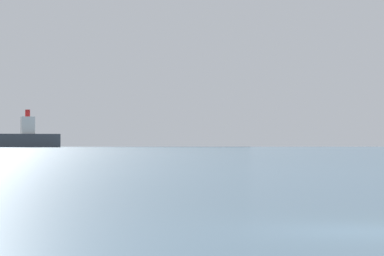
# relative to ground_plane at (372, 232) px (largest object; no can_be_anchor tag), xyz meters

# --- Properties ---
(ground_plane) EXTENTS (4000.00, 4000.00, 0.00)m
(ground_plane) POSITION_rel_ground_plane_xyz_m (0.00, 0.00, 0.00)
(ground_plane) COLOR #476B84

